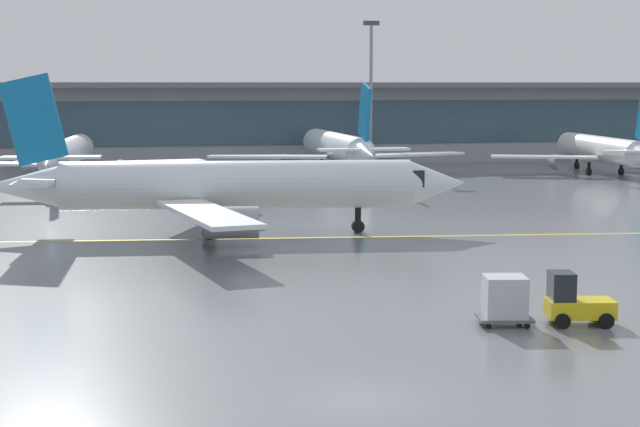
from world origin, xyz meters
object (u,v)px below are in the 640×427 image
(baggage_tug, at_px, (574,302))
(apron_light_mast_2, at_px, (371,89))
(taxiing_regional_jet, at_px, (231,186))
(cargo_dolly_lead, at_px, (505,298))
(gate_airplane_3, at_px, (337,148))
(gate_airplane_4, at_px, (601,149))
(gate_airplane_2, at_px, (67,155))

(baggage_tug, height_order, apron_light_mast_2, apron_light_mast_2)
(taxiing_regional_jet, xyz_separation_m, baggage_tug, (10.42, -27.38, -2.14))
(cargo_dolly_lead, bearing_deg, taxiing_regional_jet, 116.18)
(apron_light_mast_2, bearing_deg, gate_airplane_3, -122.88)
(gate_airplane_4, xyz_separation_m, cargo_dolly_lead, (-35.40, -63.25, -1.54))
(apron_light_mast_2, bearing_deg, baggage_tug, -98.12)
(gate_airplane_2, bearing_deg, cargo_dolly_lead, -158.26)
(baggage_tug, bearing_deg, apron_light_mast_2, 92.05)
(gate_airplane_2, relative_size, cargo_dolly_lead, 11.93)
(apron_light_mast_2, bearing_deg, cargo_dolly_lead, -100.17)
(gate_airplane_4, bearing_deg, taxiing_regional_jet, 134.47)
(gate_airplane_2, distance_m, baggage_tug, 66.99)
(gate_airplane_2, xyz_separation_m, taxiing_regional_jet, (11.41, -35.93, 0.24))
(cargo_dolly_lead, distance_m, apron_light_mast_2, 77.35)
(apron_light_mast_2, bearing_deg, taxiing_regional_jet, -113.56)
(gate_airplane_3, height_order, taxiing_regional_jet, taxiing_regional_jet)
(gate_airplane_2, xyz_separation_m, gate_airplane_3, (26.88, 3.89, 0.10))
(gate_airplane_3, distance_m, apron_light_mast_2, 12.32)
(gate_airplane_3, xyz_separation_m, gate_airplane_4, (27.65, -3.46, -0.30))
(gate_airplane_3, bearing_deg, gate_airplane_2, 97.63)
(gate_airplane_3, distance_m, baggage_tug, 67.41)
(gate_airplane_4, xyz_separation_m, taxiing_regional_jet, (-43.12, -36.36, 0.44))
(gate_airplane_3, xyz_separation_m, baggage_tug, (-5.04, -67.19, -1.99))
(gate_airplane_2, bearing_deg, gate_airplane_4, -84.74)
(baggage_tug, xyz_separation_m, cargo_dolly_lead, (-2.71, 0.49, 0.16))
(baggage_tug, bearing_deg, gate_airplane_3, 95.88)
(baggage_tug, height_order, cargo_dolly_lead, baggage_tug)
(cargo_dolly_lead, relative_size, apron_light_mast_2, 0.14)
(gate_airplane_2, bearing_deg, apron_light_mast_2, -63.64)
(gate_airplane_2, distance_m, gate_airplane_4, 54.53)
(baggage_tug, bearing_deg, cargo_dolly_lead, 180.00)
(gate_airplane_3, height_order, gate_airplane_4, gate_airplane_3)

